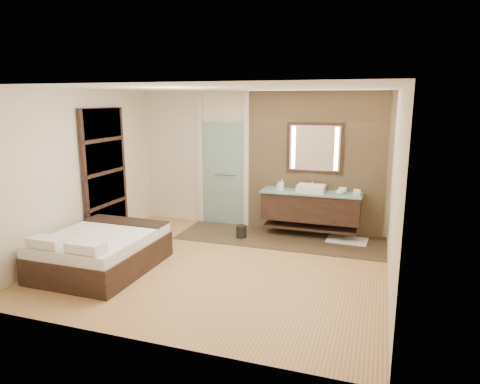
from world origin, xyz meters
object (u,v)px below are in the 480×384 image
(vanity, at_px, (311,206))
(waste_bin, at_px, (241,232))
(mirror_unit, at_px, (315,148))
(bed, at_px, (101,251))

(vanity, relative_size, waste_bin, 7.72)
(mirror_unit, height_order, waste_bin, mirror_unit)
(bed, bearing_deg, waste_bin, 53.84)
(vanity, xyz_separation_m, waste_bin, (-1.20, -0.51, -0.46))
(mirror_unit, distance_m, waste_bin, 2.08)
(waste_bin, bearing_deg, mirror_unit, 31.83)
(mirror_unit, height_order, bed, mirror_unit)
(mirror_unit, xyz_separation_m, bed, (-2.75, -2.84, -1.36))
(vanity, distance_m, bed, 3.80)
(mirror_unit, bearing_deg, vanity, -90.00)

